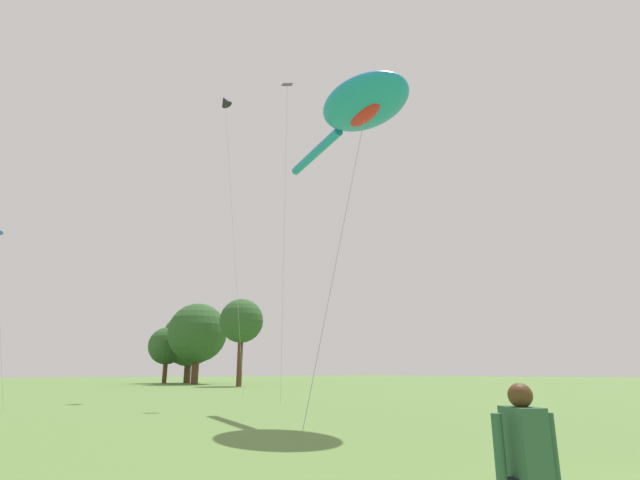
{
  "coord_description": "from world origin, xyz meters",
  "views": [
    {
      "loc": [
        -8.58,
        -0.35,
        1.64
      ],
      "look_at": [
        0.07,
        9.85,
        5.28
      ],
      "focal_mm": 27.08,
      "sensor_mm": 36.0,
      "label": 1
    }
  ],
  "objects_px": {
    "tree_oak_right": "(197,333)",
    "tree_oak_left": "(167,346)",
    "small_kite_triangle_green": "(225,102)",
    "tree_pine_center": "(190,339)",
    "tree_shrub_far": "(241,321)",
    "big_show_kite": "(362,107)",
    "small_kite_tiny_distant": "(287,113)",
    "person_brown_coat": "(527,465)"
  },
  "relations": [
    {
      "from": "tree_shrub_far",
      "to": "tree_oak_left",
      "type": "distance_m",
      "value": 18.41
    },
    {
      "from": "tree_oak_right",
      "to": "tree_oak_left",
      "type": "distance_m",
      "value": 7.49
    },
    {
      "from": "person_brown_coat",
      "to": "tree_oak_left",
      "type": "xyz_separation_m",
      "value": [
        24.48,
        65.0,
        4.19
      ]
    },
    {
      "from": "small_kite_triangle_green",
      "to": "tree_oak_right",
      "type": "relative_size",
      "value": 2.16
    },
    {
      "from": "tree_oak_right",
      "to": "small_kite_tiny_distant",
      "type": "bearing_deg",
      "value": -109.66
    },
    {
      "from": "tree_shrub_far",
      "to": "small_kite_tiny_distant",
      "type": "bearing_deg",
      "value": -116.76
    },
    {
      "from": "person_brown_coat",
      "to": "tree_shrub_far",
      "type": "height_order",
      "value": "tree_shrub_far"
    },
    {
      "from": "person_brown_coat",
      "to": "small_kite_tiny_distant",
      "type": "relative_size",
      "value": 0.08
    },
    {
      "from": "big_show_kite",
      "to": "tree_shrub_far",
      "type": "relative_size",
      "value": 1.27
    },
    {
      "from": "tree_oak_left",
      "to": "small_kite_tiny_distant",
      "type": "bearing_deg",
      "value": -105.56
    },
    {
      "from": "tree_shrub_far",
      "to": "tree_oak_right",
      "type": "height_order",
      "value": "tree_oak_right"
    },
    {
      "from": "person_brown_coat",
      "to": "tree_pine_center",
      "type": "xyz_separation_m",
      "value": [
        27.59,
        64.46,
        5.26
      ]
    },
    {
      "from": "person_brown_coat",
      "to": "small_kite_triangle_green",
      "type": "relative_size",
      "value": 0.07
    },
    {
      "from": "small_kite_triangle_green",
      "to": "person_brown_coat",
      "type": "bearing_deg",
      "value": 14.03
    },
    {
      "from": "small_kite_triangle_green",
      "to": "tree_shrub_far",
      "type": "xyz_separation_m",
      "value": [
        13.62,
        18.75,
        -14.58
      ]
    },
    {
      "from": "person_brown_coat",
      "to": "tree_oak_right",
      "type": "distance_m",
      "value": 63.31
    },
    {
      "from": "tree_oak_right",
      "to": "tree_oak_left",
      "type": "relative_size",
      "value": 1.35
    },
    {
      "from": "small_kite_tiny_distant",
      "to": "tree_pine_center",
      "type": "height_order",
      "value": "small_kite_tiny_distant"
    },
    {
      "from": "tree_pine_center",
      "to": "tree_oak_right",
      "type": "relative_size",
      "value": 0.97
    },
    {
      "from": "small_kite_triangle_green",
      "to": "tree_oak_left",
      "type": "bearing_deg",
      "value": -161.94
    },
    {
      "from": "tree_pine_center",
      "to": "tree_oak_left",
      "type": "bearing_deg",
      "value": 170.25
    },
    {
      "from": "small_kite_triangle_green",
      "to": "tree_oak_left",
      "type": "relative_size",
      "value": 2.92
    },
    {
      "from": "big_show_kite",
      "to": "person_brown_coat",
      "type": "height_order",
      "value": "big_show_kite"
    },
    {
      "from": "person_brown_coat",
      "to": "tree_oak_right",
      "type": "xyz_separation_m",
      "value": [
        25.42,
        57.71,
        5.63
      ]
    },
    {
      "from": "small_kite_tiny_distant",
      "to": "tree_oak_left",
      "type": "relative_size",
      "value": 2.58
    },
    {
      "from": "big_show_kite",
      "to": "small_kite_triangle_green",
      "type": "height_order",
      "value": "small_kite_triangle_green"
    },
    {
      "from": "tree_pine_center",
      "to": "tree_oak_left",
      "type": "height_order",
      "value": "tree_pine_center"
    },
    {
      "from": "small_kite_tiny_distant",
      "to": "tree_pine_center",
      "type": "distance_m",
      "value": 48.48
    },
    {
      "from": "tree_oak_right",
      "to": "small_kite_triangle_green",
      "type": "bearing_deg",
      "value": -114.59
    },
    {
      "from": "big_show_kite",
      "to": "small_kite_tiny_distant",
      "type": "relative_size",
      "value": 0.63
    },
    {
      "from": "small_kite_triangle_green",
      "to": "tree_shrub_far",
      "type": "height_order",
      "value": "small_kite_triangle_green"
    },
    {
      "from": "small_kite_tiny_distant",
      "to": "tree_shrub_far",
      "type": "xyz_separation_m",
      "value": [
        13.5,
        26.77,
        -10.16
      ]
    },
    {
      "from": "big_show_kite",
      "to": "tree_pine_center",
      "type": "distance_m",
      "value": 58.1
    },
    {
      "from": "tree_pine_center",
      "to": "small_kite_triangle_green",
      "type": "bearing_deg",
      "value": -113.37
    },
    {
      "from": "big_show_kite",
      "to": "small_kite_triangle_green",
      "type": "relative_size",
      "value": 0.56
    },
    {
      "from": "small_kite_tiny_distant",
      "to": "tree_oak_right",
      "type": "distance_m",
      "value": 41.52
    },
    {
      "from": "tree_pine_center",
      "to": "tree_oak_left",
      "type": "relative_size",
      "value": 1.31
    },
    {
      "from": "big_show_kite",
      "to": "small_kite_tiny_distant",
      "type": "height_order",
      "value": "small_kite_tiny_distant"
    },
    {
      "from": "small_kite_triangle_green",
      "to": "tree_pine_center",
      "type": "distance_m",
      "value": 42.7
    },
    {
      "from": "small_kite_triangle_green",
      "to": "tree_pine_center",
      "type": "bearing_deg",
      "value": -166.44
    },
    {
      "from": "tree_shrub_far",
      "to": "tree_pine_center",
      "type": "bearing_deg",
      "value": 83.1
    },
    {
      "from": "tree_shrub_far",
      "to": "tree_oak_left",
      "type": "bearing_deg",
      "value": 93.03
    }
  ]
}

